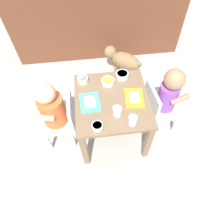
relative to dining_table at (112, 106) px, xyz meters
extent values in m
plane|color=#B2ADA3|center=(0.00, 0.00, -0.38)|extent=(7.00, 7.00, 0.00)
cube|color=brown|center=(0.00, 1.22, 0.10)|extent=(1.89, 0.33, 0.95)
cube|color=#7A6047|center=(0.00, 0.00, 0.07)|extent=(0.55, 0.59, 0.03)
cube|color=#7A6047|center=(-0.24, -0.26, -0.16)|extent=(0.04, 0.04, 0.43)
cube|color=#7A6047|center=(0.24, -0.26, -0.16)|extent=(0.04, 0.04, 0.43)
cube|color=#7A6047|center=(-0.24, 0.26, -0.16)|extent=(0.04, 0.04, 0.43)
cube|color=#7A6047|center=(0.24, 0.26, -0.16)|extent=(0.04, 0.04, 0.43)
cube|color=silver|center=(-0.44, 0.00, -0.11)|extent=(0.29, 0.29, 0.02)
cube|color=silver|center=(-0.32, 0.00, 0.00)|extent=(0.03, 0.27, 0.22)
cylinder|color=#D86633|center=(-0.44, 0.00, 0.02)|extent=(0.19, 0.19, 0.25)
sphere|color=beige|center=(-0.45, 0.00, 0.21)|extent=(0.15, 0.15, 0.15)
cylinder|color=silver|center=(-0.55, 0.10, -0.25)|extent=(0.03, 0.03, 0.25)
cylinder|color=silver|center=(-0.54, -0.10, -0.25)|extent=(0.03, 0.03, 0.25)
cylinder|color=silver|center=(-0.35, 0.10, -0.25)|extent=(0.03, 0.03, 0.25)
cylinder|color=silver|center=(-0.34, -0.10, -0.25)|extent=(0.03, 0.03, 0.25)
cylinder|color=beige|center=(-0.49, 0.10, 0.08)|extent=(0.15, 0.04, 0.09)
cylinder|color=beige|center=(-0.49, -0.10, 0.08)|extent=(0.15, 0.04, 0.09)
cube|color=silver|center=(0.44, 0.02, -0.11)|extent=(0.31, 0.31, 0.02)
cube|color=silver|center=(0.32, 0.01, 0.00)|extent=(0.05, 0.27, 0.22)
cylinder|color=purple|center=(0.44, 0.02, 0.01)|extent=(0.15, 0.15, 0.24)
sphere|color=#A87A5B|center=(0.45, 0.02, 0.20)|extent=(0.16, 0.16, 0.16)
cylinder|color=silver|center=(0.55, -0.07, -0.25)|extent=(0.03, 0.03, 0.25)
cylinder|color=silver|center=(0.53, 0.13, -0.25)|extent=(0.03, 0.03, 0.25)
cylinder|color=silver|center=(0.35, -0.09, -0.25)|extent=(0.03, 0.03, 0.25)
cylinder|color=silver|center=(0.33, 0.11, -0.25)|extent=(0.03, 0.03, 0.25)
cylinder|color=#A87A5B|center=(0.50, -0.06, 0.07)|extent=(0.15, 0.05, 0.09)
cylinder|color=#A87A5B|center=(0.48, 0.11, 0.07)|extent=(0.15, 0.05, 0.09)
ellipsoid|color=olive|center=(0.24, 0.70, -0.16)|extent=(0.37, 0.34, 0.18)
sphere|color=olive|center=(0.09, 0.82, -0.12)|extent=(0.13, 0.13, 0.13)
sphere|color=black|center=(0.05, 0.85, -0.12)|extent=(0.06, 0.06, 0.06)
torus|color=green|center=(0.12, 0.79, -0.13)|extent=(0.09, 0.11, 0.11)
sphere|color=olive|center=(0.36, 0.60, -0.13)|extent=(0.05, 0.05, 0.05)
cylinder|color=olive|center=(0.20, 0.79, -0.31)|extent=(0.04, 0.04, 0.14)
cylinder|color=olive|center=(0.13, 0.71, -0.31)|extent=(0.04, 0.04, 0.14)
cylinder|color=olive|center=(0.34, 0.68, -0.31)|extent=(0.04, 0.04, 0.14)
cylinder|color=olive|center=(0.28, 0.60, -0.31)|extent=(0.04, 0.04, 0.14)
cube|color=#4CC6BC|center=(-0.16, -0.01, 0.08)|extent=(0.15, 0.19, 0.01)
cube|color=white|center=(-0.16, -0.01, 0.09)|extent=(0.08, 0.11, 0.01)
cube|color=gold|center=(0.16, -0.01, 0.08)|extent=(0.15, 0.20, 0.01)
cube|color=white|center=(0.16, -0.01, 0.09)|extent=(0.08, 0.11, 0.01)
cylinder|color=white|center=(0.02, -0.14, 0.11)|extent=(0.06, 0.06, 0.07)
cylinder|color=silver|center=(0.02, -0.14, 0.10)|extent=(0.05, 0.05, 0.04)
cylinder|color=white|center=(0.11, -0.23, 0.12)|extent=(0.06, 0.06, 0.07)
cylinder|color=silver|center=(0.11, -0.23, 0.10)|extent=(0.05, 0.05, 0.03)
cylinder|color=white|center=(-0.01, 0.17, 0.10)|extent=(0.10, 0.10, 0.04)
cylinder|color=gold|center=(-0.01, 0.17, 0.11)|extent=(0.08, 0.08, 0.01)
cylinder|color=white|center=(0.11, 0.23, 0.10)|extent=(0.10, 0.10, 0.04)
cylinder|color=#4C8C33|center=(0.11, 0.23, 0.11)|extent=(0.08, 0.08, 0.01)
cylinder|color=silver|center=(-0.20, 0.21, 0.10)|extent=(0.08, 0.08, 0.04)
cylinder|color=#4C8C33|center=(-0.20, 0.21, 0.12)|extent=(0.07, 0.07, 0.01)
cylinder|color=silver|center=(-0.13, -0.23, 0.10)|extent=(0.08, 0.08, 0.03)
cylinder|color=gold|center=(-0.13, -0.23, 0.11)|extent=(0.06, 0.06, 0.01)
camera|label=1|loc=(-0.12, -0.93, 1.20)|focal=31.61mm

